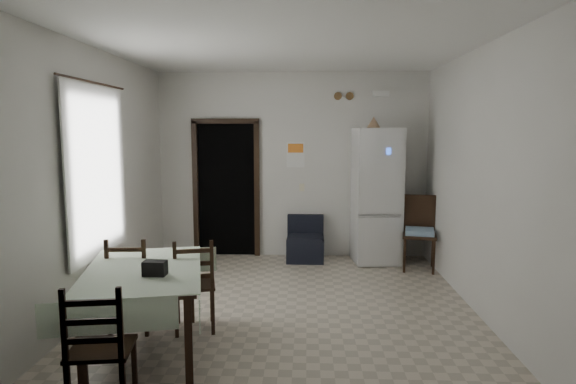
% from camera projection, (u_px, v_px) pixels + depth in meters
% --- Properties ---
extents(ground, '(4.50, 4.50, 0.00)m').
position_uv_depth(ground, '(286.00, 305.00, 5.53)').
color(ground, '#B6AA95').
rests_on(ground, ground).
extents(ceiling, '(4.20, 4.50, 0.02)m').
position_uv_depth(ceiling, '(286.00, 46.00, 5.16)').
color(ceiling, white).
rests_on(ceiling, ground).
extents(wall_back, '(4.20, 0.02, 2.90)m').
position_uv_depth(wall_back, '(292.00, 165.00, 7.57)').
color(wall_back, silver).
rests_on(wall_back, ground).
extents(wall_front, '(4.20, 0.02, 2.90)m').
position_uv_depth(wall_front, '(271.00, 215.00, 3.11)').
color(wall_front, silver).
rests_on(wall_front, ground).
extents(wall_left, '(0.02, 4.50, 2.90)m').
position_uv_depth(wall_left, '(101.00, 179.00, 5.42)').
color(wall_left, silver).
rests_on(wall_left, ground).
extents(wall_right, '(0.02, 4.50, 2.90)m').
position_uv_depth(wall_right, '(478.00, 181.00, 5.26)').
color(wall_right, silver).
rests_on(wall_right, ground).
extents(doorway, '(1.06, 0.52, 2.22)m').
position_uv_depth(doorway, '(229.00, 188.00, 7.86)').
color(doorway, black).
rests_on(doorway, ground).
extents(window_recess, '(0.10, 1.20, 1.60)m').
position_uv_depth(window_recess, '(88.00, 172.00, 5.22)').
color(window_recess, silver).
rests_on(window_recess, ground).
extents(curtain, '(0.02, 1.45, 1.85)m').
position_uv_depth(curtain, '(98.00, 172.00, 5.21)').
color(curtain, silver).
rests_on(curtain, ground).
extents(curtain_rod, '(0.02, 1.60, 0.02)m').
position_uv_depth(curtain_rod, '(94.00, 83.00, 5.09)').
color(curtain_rod, black).
rests_on(curtain_rod, ground).
extents(calendar, '(0.28, 0.02, 0.40)m').
position_uv_depth(calendar, '(296.00, 155.00, 7.54)').
color(calendar, white).
rests_on(calendar, ground).
extents(calendar_image, '(0.24, 0.01, 0.14)m').
position_uv_depth(calendar_image, '(296.00, 148.00, 7.52)').
color(calendar_image, orange).
rests_on(calendar_image, ground).
extents(light_switch, '(0.08, 0.02, 0.12)m').
position_uv_depth(light_switch, '(302.00, 187.00, 7.60)').
color(light_switch, beige).
rests_on(light_switch, ground).
extents(vent_left, '(0.12, 0.03, 0.12)m').
position_uv_depth(vent_left, '(338.00, 96.00, 7.39)').
color(vent_left, brown).
rests_on(vent_left, ground).
extents(vent_right, '(0.12, 0.03, 0.12)m').
position_uv_depth(vent_right, '(350.00, 96.00, 7.39)').
color(vent_right, brown).
rests_on(vent_right, ground).
extents(emergency_light, '(0.25, 0.07, 0.09)m').
position_uv_depth(emergency_light, '(381.00, 94.00, 7.34)').
color(emergency_light, white).
rests_on(emergency_light, ground).
extents(fridge, '(0.73, 0.73, 2.03)m').
position_uv_depth(fridge, '(376.00, 196.00, 7.26)').
color(fridge, silver).
rests_on(fridge, ground).
extents(tan_cone, '(0.21, 0.21, 0.16)m').
position_uv_depth(tan_cone, '(374.00, 122.00, 7.04)').
color(tan_cone, tan).
rests_on(tan_cone, fridge).
extents(navy_seat, '(0.57, 0.56, 0.68)m').
position_uv_depth(navy_seat, '(305.00, 239.00, 7.39)').
color(navy_seat, black).
rests_on(navy_seat, ground).
extents(corner_chair, '(0.55, 0.55, 1.06)m').
position_uv_depth(corner_chair, '(419.00, 233.00, 6.88)').
color(corner_chair, black).
rests_on(corner_chair, ground).
extents(dining_table, '(1.30, 1.69, 0.78)m').
position_uv_depth(dining_table, '(145.00, 312.00, 4.29)').
color(dining_table, '#B1C3A7').
rests_on(dining_table, ground).
extents(black_bag, '(0.19, 0.12, 0.12)m').
position_uv_depth(black_bag, '(155.00, 268.00, 4.04)').
color(black_bag, black).
rests_on(black_bag, dining_table).
extents(dining_chair_far_left, '(0.44, 0.44, 0.97)m').
position_uv_depth(dining_chair_far_left, '(132.00, 283.00, 4.81)').
color(dining_chair_far_left, black).
rests_on(dining_chair_far_left, ground).
extents(dining_chair_far_right, '(0.49, 0.49, 0.95)m').
position_uv_depth(dining_chair_far_right, '(194.00, 283.00, 4.82)').
color(dining_chair_far_right, black).
rests_on(dining_chair_far_right, ground).
extents(dining_chair_near_head, '(0.47, 0.47, 0.97)m').
position_uv_depth(dining_chair_near_head, '(101.00, 347.00, 3.37)').
color(dining_chair_near_head, black).
rests_on(dining_chair_near_head, ground).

